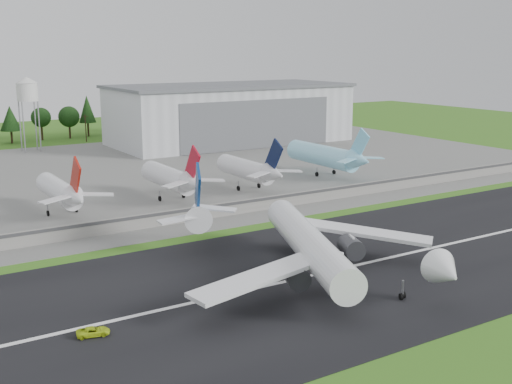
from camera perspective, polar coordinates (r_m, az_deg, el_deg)
ground at (r=107.64m, az=6.95°, el=-9.25°), size 600.00×600.00×0.00m
runway at (r=115.00m, az=3.80°, el=-7.70°), size 320.00×60.00×0.10m
runway_centerline at (r=114.98m, az=3.80°, el=-7.67°), size 220.00×1.00×0.02m
apron at (r=210.96m, az=-13.96°, el=1.32°), size 320.00×150.00×0.10m
blast_fence at (r=151.51m, az=-6.20°, el=-2.04°), size 240.00×0.61×3.50m
hangar_east at (r=280.28m, az=-2.31°, el=6.99°), size 102.00×47.00×25.20m
water_tower at (r=269.08m, az=-19.69°, el=8.59°), size 8.40×8.40×29.40m
utility_poles at (r=287.16m, az=-19.02°, el=3.91°), size 230.00×3.00×12.00m
treeline at (r=301.66m, az=-19.69°, el=4.25°), size 320.00×16.00×22.00m
main_airliner at (r=114.40m, az=4.88°, el=-5.26°), size 53.31×57.24×18.17m
ground_vehicle at (r=95.80m, az=-14.28°, el=-11.92°), size 5.05×3.15×1.30m
parked_jet_red_a at (r=162.62m, az=-16.81°, el=0.01°), size 7.36×31.29×16.48m
parked_jet_red_b at (r=172.40m, az=-7.35°, el=1.20°), size 7.36×31.29×16.67m
parked_jet_navy at (r=183.74m, az=-0.42°, el=1.99°), size 7.36×31.29×16.61m
parked_jet_skyblue at (r=206.00m, az=6.47°, el=3.20°), size 7.36×37.29×17.15m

